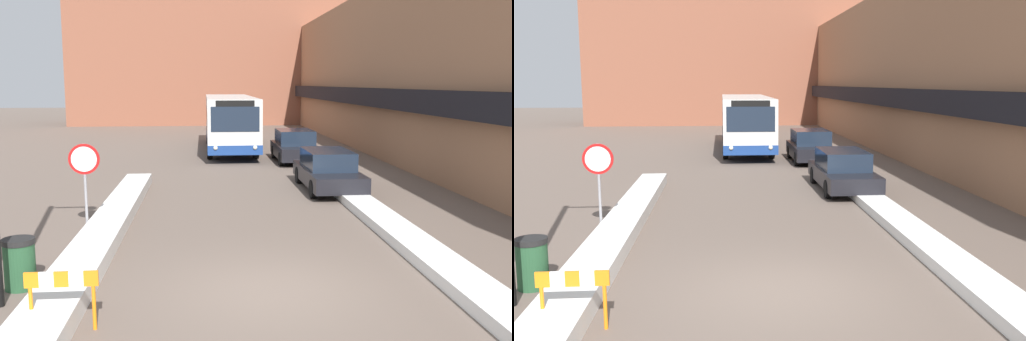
% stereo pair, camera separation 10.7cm
% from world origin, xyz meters
% --- Properties ---
extents(ground_plane, '(160.00, 160.00, 0.00)m').
position_xyz_m(ground_plane, '(0.00, 0.00, 0.00)').
color(ground_plane, '#66564C').
extents(building_row_right, '(5.50, 60.00, 8.63)m').
position_xyz_m(building_row_right, '(9.97, 24.00, 4.30)').
color(building_row_right, '#996B4C').
rests_on(building_row_right, ground_plane).
extents(building_backdrop_far, '(26.00, 8.00, 15.22)m').
position_xyz_m(building_backdrop_far, '(0.00, 44.73, 7.61)').
color(building_backdrop_far, brown).
rests_on(building_backdrop_far, ground_plane).
extents(snow_bank_left, '(0.90, 14.51, 0.36)m').
position_xyz_m(snow_bank_left, '(-3.60, 4.47, 0.18)').
color(snow_bank_left, silver).
rests_on(snow_bank_left, ground_plane).
extents(snow_bank_right, '(0.90, 12.97, 0.26)m').
position_xyz_m(snow_bank_right, '(3.60, 3.75, 0.13)').
color(snow_bank_right, silver).
rests_on(snow_bank_right, ground_plane).
extents(city_bus, '(2.57, 12.04, 3.01)m').
position_xyz_m(city_bus, '(0.28, 22.10, 1.66)').
color(city_bus, silver).
rests_on(city_bus, ground_plane).
extents(parked_car_front, '(1.80, 4.67, 1.41)m').
position_xyz_m(parked_car_front, '(3.20, 9.79, 0.71)').
color(parked_car_front, black).
rests_on(parked_car_front, ground_plane).
extents(parked_car_middle, '(1.91, 4.40, 1.53)m').
position_xyz_m(parked_car_middle, '(3.20, 17.12, 0.76)').
color(parked_car_middle, black).
rests_on(parked_car_middle, ground_plane).
extents(stop_sign, '(0.76, 0.08, 2.28)m').
position_xyz_m(stop_sign, '(-4.10, 4.39, 1.66)').
color(stop_sign, gray).
rests_on(stop_sign, ground_plane).
extents(trash_bin, '(0.59, 0.59, 0.95)m').
position_xyz_m(trash_bin, '(-4.56, 0.59, 0.48)').
color(trash_bin, '#234C2D').
rests_on(trash_bin, ground_plane).
extents(construction_barricade, '(1.10, 0.06, 0.94)m').
position_xyz_m(construction_barricade, '(-3.33, -1.34, 0.67)').
color(construction_barricade, orange).
rests_on(construction_barricade, ground_plane).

